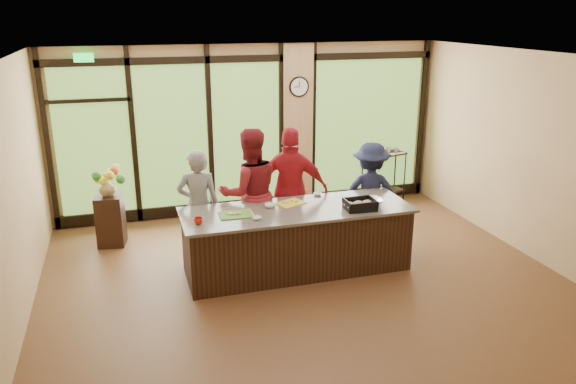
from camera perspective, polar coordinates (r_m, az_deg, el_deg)
floor at (r=7.87m, az=1.55°, el=-8.74°), size 7.00×7.00×0.00m
ceiling at (r=7.05m, az=1.76°, el=13.61°), size 7.00×7.00×0.00m
back_wall at (r=10.13m, az=-3.74°, el=6.33°), size 7.00×0.00×7.00m
left_wall at (r=7.08m, az=-26.31°, el=-0.64°), size 0.00×6.00×6.00m
right_wall at (r=9.03m, az=23.28°, el=3.45°), size 0.00×6.00×6.00m
window_wall at (r=10.14m, az=-2.77°, el=5.76°), size 6.90×0.12×3.00m
island_base at (r=7.94m, az=0.90°, el=-4.97°), size 3.10×1.00×0.88m
countertop at (r=7.78m, az=0.92°, el=-1.85°), size 3.20×1.10×0.04m
wall_clock at (r=10.10m, az=1.13°, el=10.65°), size 0.36×0.04×0.36m
cook_left at (r=8.26m, az=-9.08°, el=-1.36°), size 0.65×0.47×1.67m
cook_midleft at (r=8.29m, az=-3.88°, el=-0.10°), size 0.97×0.77×1.94m
cook_midright at (r=8.52m, az=0.35°, el=0.29°), size 1.20×0.88×1.89m
cook_right at (r=8.96m, az=8.35°, el=-0.02°), size 1.17×0.92×1.60m
roasting_pan at (r=7.80m, az=7.31°, el=-1.50°), size 0.43×0.35×0.07m
mixing_bowl at (r=8.00m, az=8.31°, el=-0.98°), size 0.36×0.36×0.09m
cutting_board_left at (r=7.56m, az=-5.34°, el=-2.31°), size 0.45×0.35×0.01m
cutting_board_center at (r=7.57m, az=-5.17°, el=-2.27°), size 0.43×0.33×0.01m
cutting_board_right at (r=7.98m, az=0.26°, el=-1.13°), size 0.47×0.42×0.01m
prep_bowl_near at (r=7.82m, az=-1.80°, el=-1.39°), size 0.17×0.17×0.05m
prep_bowl_mid at (r=7.38m, az=-3.19°, el=-2.67°), size 0.13×0.13×0.04m
prep_bowl_far at (r=8.35m, az=3.03°, el=-0.22°), size 0.15×0.15×0.03m
red_ramekin at (r=7.30m, az=-9.10°, el=-2.90°), size 0.14×0.14×0.09m
flower_stand at (r=9.22m, az=-17.57°, el=-2.76°), size 0.47×0.47×0.81m
flower_vase at (r=9.06m, az=-17.88°, el=0.43°), size 0.32×0.32×0.27m
bar_cart at (r=10.95m, az=9.68°, el=2.32°), size 0.85×0.61×1.06m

